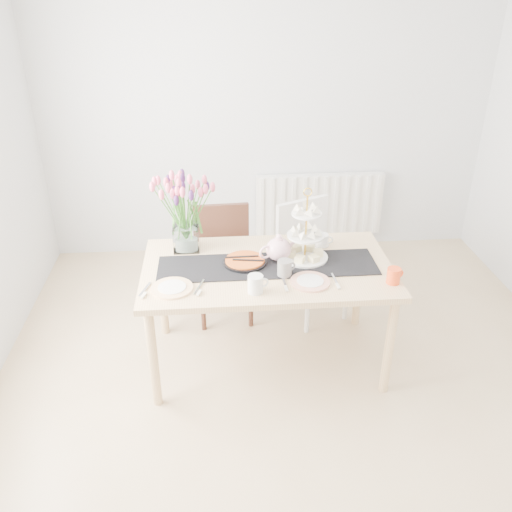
{
  "coord_description": "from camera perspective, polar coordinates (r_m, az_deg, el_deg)",
  "views": [
    {
      "loc": [
        -0.49,
        -2.51,
        2.44
      ],
      "look_at": [
        -0.25,
        0.45,
        0.85
      ],
      "focal_mm": 38.0,
      "sensor_mm": 36.0,
      "label": 1
    }
  ],
  "objects": [
    {
      "name": "tart_tin",
      "position": [
        3.49,
        -1.18,
        -0.6
      ],
      "size": [
        0.28,
        0.28,
        0.03
      ],
      "rotation": [
        0.0,
        0.0,
        -0.42
      ],
      "color": "black",
      "rests_on": "dining_table"
    },
    {
      "name": "chair_white",
      "position": [
        4.16,
        5.64,
        0.56
      ],
      "size": [
        0.59,
        0.59,
        0.9
      ],
      "rotation": [
        0.0,
        0.0,
        0.43
      ],
      "color": "white",
      "rests_on": "ground"
    },
    {
      "name": "room_shell",
      "position": [
        2.8,
        5.78,
        3.9
      ],
      "size": [
        4.5,
        4.5,
        4.5
      ],
      "color": "tan",
      "rests_on": "ground"
    },
    {
      "name": "plate_right",
      "position": [
        3.31,
        5.72,
        -2.71
      ],
      "size": [
        0.26,
        0.26,
        0.01
      ],
      "primitive_type": "cylinder",
      "rotation": [
        0.0,
        0.0,
        0.06
      ],
      "color": "silver",
      "rests_on": "dining_table"
    },
    {
      "name": "mug_white",
      "position": [
        3.17,
        -0.06,
        -2.97
      ],
      "size": [
        0.11,
        0.11,
        0.11
      ],
      "primitive_type": "cylinder",
      "rotation": [
        0.0,
        0.0,
        0.24
      ],
      "color": "silver",
      "rests_on": "dining_table"
    },
    {
      "name": "mug_grey",
      "position": [
        3.34,
        3.02,
        -1.3
      ],
      "size": [
        0.12,
        0.12,
        0.11
      ],
      "primitive_type": "cylinder",
      "rotation": [
        0.0,
        0.0,
        0.43
      ],
      "color": "slate",
      "rests_on": "dining_table"
    },
    {
      "name": "cake_stand",
      "position": [
        3.51,
        5.22,
        1.53
      ],
      "size": [
        0.3,
        0.3,
        0.44
      ],
      "rotation": [
        0.0,
        0.0,
        -0.1
      ],
      "color": "gold",
      "rests_on": "dining_table"
    },
    {
      "name": "plate_left",
      "position": [
        3.27,
        -8.83,
        -3.36
      ],
      "size": [
        0.32,
        0.32,
        0.01
      ],
      "primitive_type": "cylinder",
      "rotation": [
        0.0,
        0.0,
        -0.32
      ],
      "color": "white",
      "rests_on": "dining_table"
    },
    {
      "name": "cream_jug",
      "position": [
        3.73,
        6.97,
        1.66
      ],
      "size": [
        0.1,
        0.1,
        0.09
      ],
      "primitive_type": "cylinder",
      "rotation": [
        0.0,
        0.0,
        -0.18
      ],
      "color": "white",
      "rests_on": "dining_table"
    },
    {
      "name": "teapot",
      "position": [
        3.5,
        2.39,
        0.73
      ],
      "size": [
        0.33,
        0.3,
        0.17
      ],
      "primitive_type": null,
      "rotation": [
        0.0,
        0.0,
        0.39
      ],
      "color": "white",
      "rests_on": "dining_table"
    },
    {
      "name": "chair_brown",
      "position": [
        4.16,
        -3.49,
        0.23
      ],
      "size": [
        0.45,
        0.45,
        0.86
      ],
      "rotation": [
        0.0,
        0.0,
        0.05
      ],
      "color": "#331812",
      "rests_on": "ground"
    },
    {
      "name": "mug_orange",
      "position": [
        3.37,
        14.29,
        -2.02
      ],
      "size": [
        0.11,
        0.11,
        0.1
      ],
      "primitive_type": "cylinder",
      "rotation": [
        0.0,
        0.0,
        0.4
      ],
      "color": "#FD4C1C",
      "rests_on": "dining_table"
    },
    {
      "name": "tulip_vase",
      "position": [
        3.57,
        -7.59,
        5.72
      ],
      "size": [
        0.63,
        0.63,
        0.54
      ],
      "rotation": [
        0.0,
        0.0,
        -0.2
      ],
      "color": "silver",
      "rests_on": "dining_table"
    },
    {
      "name": "table_runner",
      "position": [
        3.47,
        1.22,
        -1.01
      ],
      "size": [
        1.4,
        0.35,
        0.01
      ],
      "primitive_type": "cube",
      "color": "black",
      "rests_on": "dining_table"
    },
    {
      "name": "dining_table",
      "position": [
        3.51,
        1.2,
        -2.16
      ],
      "size": [
        1.6,
        0.9,
        0.75
      ],
      "color": "tan",
      "rests_on": "ground"
    },
    {
      "name": "radiator",
      "position": [
        5.2,
        6.65,
        5.4
      ],
      "size": [
        1.2,
        0.08,
        0.6
      ],
      "primitive_type": "cube",
      "color": "white",
      "rests_on": "room_shell"
    }
  ]
}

